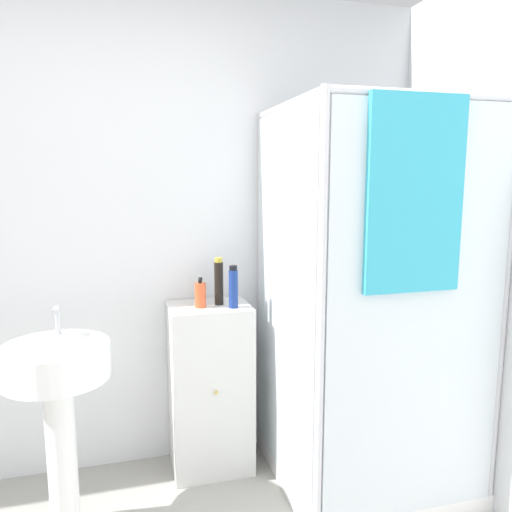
% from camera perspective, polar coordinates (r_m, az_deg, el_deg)
% --- Properties ---
extents(wall_back, '(6.40, 0.06, 2.50)m').
position_cam_1_polar(wall_back, '(2.70, -16.04, 2.11)').
color(wall_back, silver).
rests_on(wall_back, ground_plane).
extents(shower_enclosure, '(0.90, 0.93, 1.89)m').
position_cam_1_polar(shower_enclosure, '(2.60, 12.00, -14.46)').
color(shower_enclosure, white).
rests_on(shower_enclosure, ground_plane).
extents(vanity_cabinet, '(0.42, 0.34, 0.90)m').
position_cam_1_polar(vanity_cabinet, '(2.75, -5.25, -14.74)').
color(vanity_cabinet, silver).
rests_on(vanity_cabinet, ground_plane).
extents(sink, '(0.45, 0.45, 0.98)m').
position_cam_1_polar(sink, '(2.38, -21.76, -13.76)').
color(sink, white).
rests_on(sink, ground_plane).
extents(soap_dispenser, '(0.06, 0.06, 0.16)m').
position_cam_1_polar(soap_dispenser, '(2.55, -6.38, -4.42)').
color(soap_dispenser, '#E5562D').
rests_on(soap_dispenser, vanity_cabinet).
extents(shampoo_bottle_tall_black, '(0.05, 0.05, 0.25)m').
position_cam_1_polar(shampoo_bottle_tall_black, '(2.59, -4.28, -2.96)').
color(shampoo_bottle_tall_black, black).
rests_on(shampoo_bottle_tall_black, vanity_cabinet).
extents(shampoo_bottle_blue, '(0.05, 0.05, 0.22)m').
position_cam_1_polar(shampoo_bottle_blue, '(2.52, -2.61, -3.60)').
color(shampoo_bottle_blue, navy).
rests_on(shampoo_bottle_blue, vanity_cabinet).
extents(lotion_bottle_white, '(0.04, 0.04, 0.14)m').
position_cam_1_polar(lotion_bottle_white, '(2.67, -6.51, -3.98)').
color(lotion_bottle_white, beige).
rests_on(lotion_bottle_white, vanity_cabinet).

